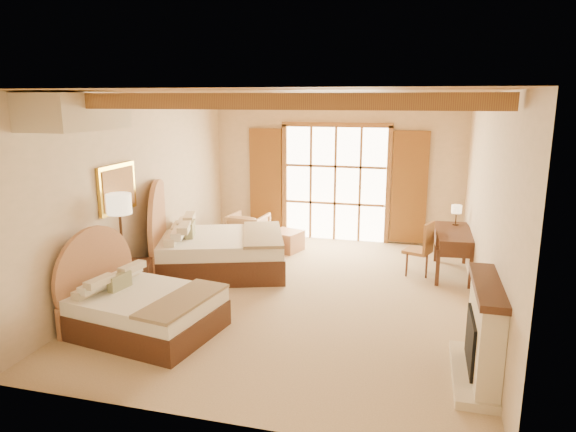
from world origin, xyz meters
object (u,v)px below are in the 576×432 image
(bed_far, at_px, (212,247))
(nightstand, at_px, (137,279))
(desk, at_px, (453,251))
(armchair, at_px, (248,230))
(bed_near, at_px, (137,306))

(bed_far, xyz_separation_m, nightstand, (-0.70, -1.43, -0.17))
(desk, bearing_deg, nightstand, -158.49)
(bed_far, relative_size, armchair, 3.59)
(bed_near, xyz_separation_m, nightstand, (-0.70, 1.15, -0.08))
(desk, bearing_deg, armchair, 165.00)
(bed_near, bearing_deg, bed_far, 99.50)
(bed_near, distance_m, nightstand, 1.35)
(armchair, height_order, desk, desk)
(bed_far, relative_size, nightstand, 4.95)
(bed_near, bearing_deg, desk, 49.32)
(bed_near, relative_size, nightstand, 3.63)
(bed_near, distance_m, bed_far, 2.58)
(bed_far, height_order, armchair, bed_far)
(armchair, bearing_deg, desk, 174.66)
(bed_near, height_order, desk, bed_near)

